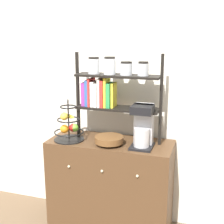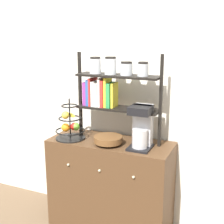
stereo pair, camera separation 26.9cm
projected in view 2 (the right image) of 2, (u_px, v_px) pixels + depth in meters
wall_back at (122, 86)px, 2.89m from camera, size 7.00×0.05×2.60m
sideboard at (111, 185)px, 2.87m from camera, size 1.10×0.46×0.84m
coffee_maker at (142, 127)px, 2.57m from camera, size 0.18×0.22×0.36m
fruit_stand at (70, 126)px, 2.81m from camera, size 0.27×0.27×0.37m
wooden_bowl at (108, 140)px, 2.68m from camera, size 0.25×0.25×0.07m
shelf_hutch at (110, 86)px, 2.71m from camera, size 0.78×0.20×0.77m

